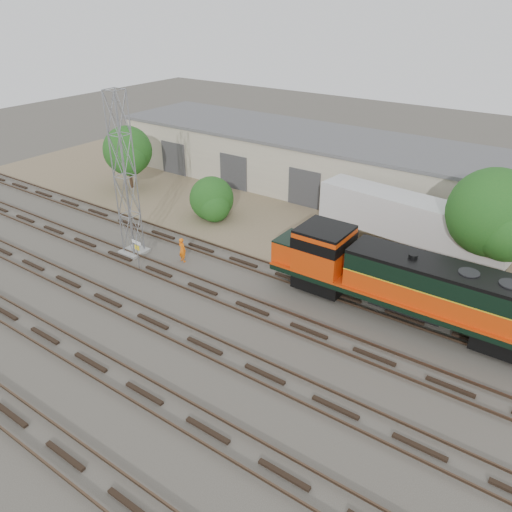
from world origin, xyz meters
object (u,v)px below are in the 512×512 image
Objects in this scene: worker at (182,250)px; semi_trailer at (415,221)px; locomotive at (403,282)px; signal_tower at (125,179)px.

worker is 0.13× the size of semi_trailer.
worker is (-15.36, -2.29, -1.47)m from locomotive.
signal_tower reaches higher than worker.
signal_tower is 6.31m from worker.
worker is 16.92m from semi_trailer.
locomotive is at bearing 9.86° from signal_tower.
locomotive is at bearing -68.74° from semi_trailer.
semi_trailer is (17.07, 11.57, -3.01)m from signal_tower.
semi_trailer is at bearing -131.16° from worker.
locomotive is 19.86m from signal_tower.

